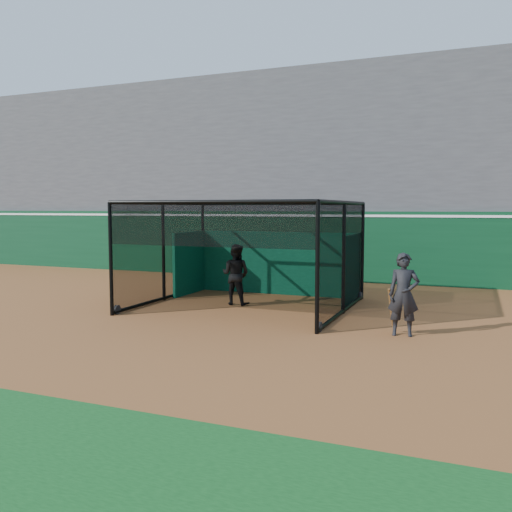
% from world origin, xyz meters
% --- Properties ---
extents(ground, '(120.00, 120.00, 0.00)m').
position_xyz_m(ground, '(0.00, 0.00, 0.00)').
color(ground, brown).
rests_on(ground, ground).
extents(outfield_wall, '(50.00, 0.50, 2.50)m').
position_xyz_m(outfield_wall, '(0.00, 8.50, 1.29)').
color(outfield_wall, '#0A3A1E').
rests_on(outfield_wall, ground).
extents(grandstand, '(50.00, 7.85, 8.95)m').
position_xyz_m(grandstand, '(0.00, 12.27, 4.48)').
color(grandstand, '#4C4C4F').
rests_on(grandstand, ground).
extents(batting_cage, '(5.25, 4.86, 2.75)m').
position_xyz_m(batting_cage, '(0.22, 2.47, 1.37)').
color(batting_cage, black).
rests_on(batting_cage, ground).
extents(batter, '(0.81, 0.64, 1.64)m').
position_xyz_m(batter, '(-0.19, 2.60, 0.82)').
color(batter, black).
rests_on(batter, ground).
extents(on_deck_player, '(0.67, 0.48, 1.70)m').
position_xyz_m(on_deck_player, '(4.48, 0.59, 0.85)').
color(on_deck_player, black).
rests_on(on_deck_player, ground).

